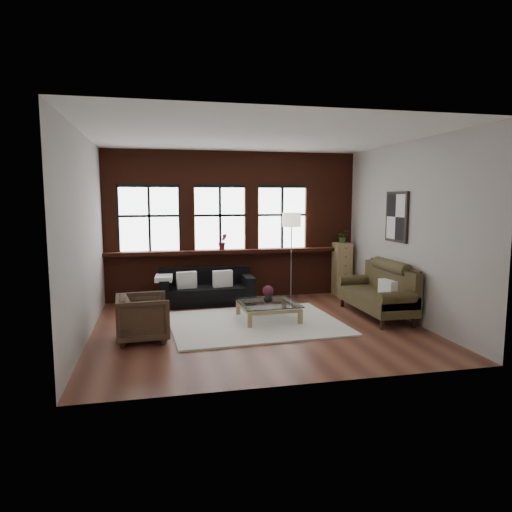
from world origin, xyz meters
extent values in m
plane|color=brown|center=(0.00, 0.00, 0.00)|extent=(5.50, 5.50, 0.00)
plane|color=white|center=(0.00, 0.00, 3.20)|extent=(5.50, 5.50, 0.00)
plane|color=#AFAAA3|center=(0.00, 2.50, 1.60)|extent=(5.50, 0.00, 5.50)
plane|color=#AFAAA3|center=(0.00, -2.50, 1.60)|extent=(5.50, 0.00, 5.50)
plane|color=#AFAAA3|center=(-2.75, 0.00, 1.60)|extent=(0.00, 5.00, 5.00)
plane|color=#AFAAA3|center=(2.75, 0.00, 1.60)|extent=(0.00, 5.00, 5.00)
cube|color=#4A1D11|center=(0.00, 2.35, 1.04)|extent=(5.50, 0.30, 0.08)
cube|color=silver|center=(0.00, 0.17, 0.02)|extent=(3.05, 2.45, 0.03)
cube|color=white|center=(-1.08, 1.80, 0.54)|extent=(0.41, 0.19, 0.34)
cube|color=white|center=(-0.34, 1.80, 0.54)|extent=(0.41, 0.19, 0.34)
cube|color=white|center=(2.22, -0.36, 0.62)|extent=(0.18, 0.39, 0.34)
imported|color=#402E20|center=(-1.90, -0.35, 0.36)|extent=(0.84, 0.82, 0.72)
imported|color=#B2B2B2|center=(0.27, 0.36, 0.42)|extent=(0.18, 0.18, 0.17)
sphere|color=#521C2C|center=(0.27, 0.36, 0.54)|extent=(0.20, 0.20, 0.20)
cube|color=#A18757|center=(2.46, 2.18, 0.60)|extent=(0.37, 0.37, 1.19)
imported|color=#2D5923|center=(2.46, 2.18, 1.34)|extent=(0.27, 0.24, 0.29)
imported|color=#521C2C|center=(-0.26, 2.32, 1.26)|extent=(0.23, 0.20, 0.36)
camera|label=1|loc=(-1.67, -7.44, 2.20)|focal=32.00mm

